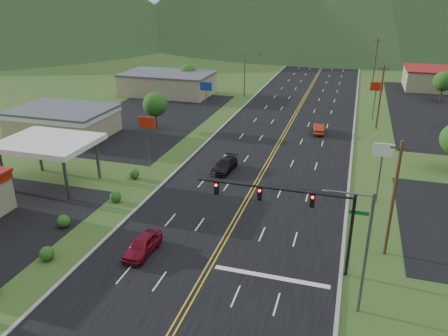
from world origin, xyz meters
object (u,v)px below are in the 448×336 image
(traffic_signal, at_px, (298,207))
(streetlight_east, at_px, (362,246))
(gas_canopy, at_px, (48,144))
(car_red_near, at_px, (142,245))
(streetlight_west, at_px, (246,72))
(car_dark_mid, at_px, (225,166))
(car_red_far, at_px, (319,128))

(traffic_signal, xyz_separation_m, streetlight_east, (4.70, -4.00, -0.15))
(gas_canopy, relative_size, car_red_near, 2.19)
(car_red_near, bearing_deg, streetlight_west, 98.27)
(streetlight_west, height_order, gas_canopy, streetlight_west)
(car_dark_mid, bearing_deg, car_red_far, 67.68)
(traffic_signal, distance_m, car_dark_mid, 20.98)
(car_red_near, relative_size, car_dark_mid, 0.92)
(traffic_signal, distance_m, car_red_far, 36.20)
(traffic_signal, bearing_deg, streetlight_east, -40.39)
(traffic_signal, bearing_deg, streetlight_west, 107.97)
(streetlight_east, xyz_separation_m, streetlight_west, (-22.86, 60.00, 0.00))
(gas_canopy, bearing_deg, car_red_near, -31.62)
(streetlight_east, relative_size, gas_canopy, 0.90)
(car_dark_mid, relative_size, car_red_far, 1.07)
(gas_canopy, height_order, car_red_near, gas_canopy)
(traffic_signal, bearing_deg, car_dark_mid, 122.48)
(streetlight_east, distance_m, car_red_near, 17.80)
(streetlight_east, relative_size, car_red_near, 1.97)
(streetlight_west, bearing_deg, streetlight_east, -69.14)
(car_red_near, bearing_deg, car_dark_mid, 88.33)
(car_red_far, bearing_deg, streetlight_east, 93.64)
(streetlight_east, bearing_deg, streetlight_west, 110.86)
(car_dark_mid, bearing_deg, car_red_near, -89.64)
(streetlight_west, relative_size, car_red_far, 1.95)
(streetlight_east, bearing_deg, traffic_signal, 139.61)
(traffic_signal, relative_size, streetlight_west, 1.46)
(streetlight_east, height_order, car_red_far, streetlight_east)
(traffic_signal, distance_m, streetlight_west, 58.88)
(traffic_signal, relative_size, gas_canopy, 1.31)
(car_dark_mid, xyz_separation_m, car_red_far, (9.46, 18.61, 0.04))
(streetlight_west, distance_m, gas_canopy, 49.10)
(car_red_near, bearing_deg, traffic_signal, 11.24)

